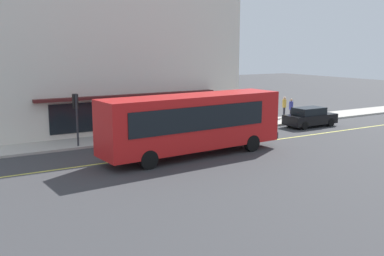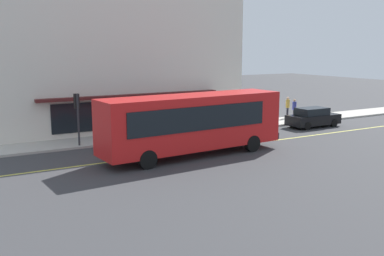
{
  "view_description": "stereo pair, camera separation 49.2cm",
  "coord_description": "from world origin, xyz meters",
  "px_view_note": "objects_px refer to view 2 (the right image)",
  "views": [
    {
      "loc": [
        -15.53,
        -22.34,
        6.12
      ],
      "look_at": [
        -2.7,
        -0.87,
        1.6
      ],
      "focal_mm": 41.6,
      "sensor_mm": 36.0,
      "label": 1
    },
    {
      "loc": [
        -15.11,
        -22.59,
        6.12
      ],
      "look_at": [
        -2.7,
        -0.87,
        1.6
      ],
      "focal_mm": 41.6,
      "sensor_mm": 36.0,
      "label": 2
    }
  ],
  "objects_px": {
    "bus": "(193,122)",
    "car_black": "(313,118)",
    "pedestrian_by_curb": "(288,105)",
    "traffic_light": "(77,107)",
    "pedestrian_waiting": "(233,112)",
    "pedestrian_near_storefront": "(294,107)",
    "car_navy": "(165,133)"
  },
  "relations": [
    {
      "from": "bus",
      "to": "pedestrian_near_storefront",
      "type": "xyz_separation_m",
      "value": [
        13.35,
        6.21,
        -0.77
      ]
    },
    {
      "from": "traffic_light",
      "to": "pedestrian_by_curb",
      "type": "height_order",
      "value": "traffic_light"
    },
    {
      "from": "bus",
      "to": "traffic_light",
      "type": "distance_m",
      "value": 7.5
    },
    {
      "from": "bus",
      "to": "pedestrian_waiting",
      "type": "xyz_separation_m",
      "value": [
        7.45,
        6.77,
        -0.84
      ]
    },
    {
      "from": "pedestrian_waiting",
      "to": "bus",
      "type": "bearing_deg",
      "value": -137.75
    },
    {
      "from": "traffic_light",
      "to": "car_navy",
      "type": "height_order",
      "value": "traffic_light"
    },
    {
      "from": "car_black",
      "to": "pedestrian_by_curb",
      "type": "distance_m",
      "value": 3.98
    },
    {
      "from": "bus",
      "to": "pedestrian_by_curb",
      "type": "distance_m",
      "value": 15.55
    },
    {
      "from": "car_navy",
      "to": "car_black",
      "type": "bearing_deg",
      "value": -0.31
    },
    {
      "from": "pedestrian_near_storefront",
      "to": "pedestrian_waiting",
      "type": "relative_size",
      "value": 1.06
    },
    {
      "from": "car_black",
      "to": "pedestrian_near_storefront",
      "type": "bearing_deg",
      "value": 79.17
    },
    {
      "from": "car_black",
      "to": "pedestrian_by_curb",
      "type": "xyz_separation_m",
      "value": [
        0.83,
        3.86,
        0.5
      ]
    },
    {
      "from": "bus",
      "to": "pedestrian_near_storefront",
      "type": "height_order",
      "value": "bus"
    },
    {
      "from": "traffic_light",
      "to": "pedestrian_near_storefront",
      "type": "relative_size",
      "value": 1.82
    },
    {
      "from": "pedestrian_near_storefront",
      "to": "pedestrian_by_curb",
      "type": "height_order",
      "value": "pedestrian_by_curb"
    },
    {
      "from": "pedestrian_by_curb",
      "to": "traffic_light",
      "type": "bearing_deg",
      "value": -174.05
    },
    {
      "from": "traffic_light",
      "to": "pedestrian_waiting",
      "type": "bearing_deg",
      "value": 6.1
    },
    {
      "from": "traffic_light",
      "to": "pedestrian_waiting",
      "type": "relative_size",
      "value": 1.93
    },
    {
      "from": "pedestrian_near_storefront",
      "to": "pedestrian_waiting",
      "type": "height_order",
      "value": "pedestrian_near_storefront"
    },
    {
      "from": "car_navy",
      "to": "pedestrian_waiting",
      "type": "relative_size",
      "value": 2.59
    },
    {
      "from": "pedestrian_waiting",
      "to": "car_black",
      "type": "bearing_deg",
      "value": -31.1
    },
    {
      "from": "traffic_light",
      "to": "pedestrian_waiting",
      "type": "distance_m",
      "value": 12.75
    },
    {
      "from": "car_black",
      "to": "pedestrian_waiting",
      "type": "xyz_separation_m",
      "value": [
        -5.38,
        3.25,
        0.4
      ]
    },
    {
      "from": "pedestrian_near_storefront",
      "to": "pedestrian_by_curb",
      "type": "xyz_separation_m",
      "value": [
        0.32,
        1.17,
        0.03
      ]
    },
    {
      "from": "bus",
      "to": "car_navy",
      "type": "xyz_separation_m",
      "value": [
        -0.01,
        3.59,
        -1.24
      ]
    },
    {
      "from": "pedestrian_near_storefront",
      "to": "pedestrian_waiting",
      "type": "bearing_deg",
      "value": 174.62
    },
    {
      "from": "car_black",
      "to": "car_navy",
      "type": "relative_size",
      "value": 1.0
    },
    {
      "from": "traffic_light",
      "to": "bus",
      "type": "bearing_deg",
      "value": -46.5
    },
    {
      "from": "bus",
      "to": "traffic_light",
      "type": "height_order",
      "value": "bus"
    },
    {
      "from": "bus",
      "to": "car_black",
      "type": "distance_m",
      "value": 13.37
    },
    {
      "from": "car_navy",
      "to": "traffic_light",
      "type": "bearing_deg",
      "value": 160.36
    },
    {
      "from": "traffic_light",
      "to": "car_black",
      "type": "distance_m",
      "value": 18.17
    }
  ]
}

